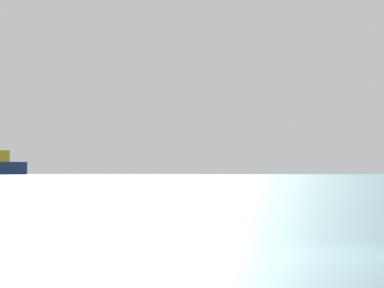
# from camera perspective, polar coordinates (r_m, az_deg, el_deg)

# --- Properties ---
(ground_plane) EXTENTS (4000.00, 4000.00, 0.00)m
(ground_plane) POSITION_cam_1_polar(r_m,az_deg,el_deg) (16.38, 11.68, -7.37)
(ground_plane) COLOR #386066
(distant_headland) EXTENTS (995.82, 412.08, 42.53)m
(distant_headland) POSITION_cam_1_polar(r_m,az_deg,el_deg) (1365.33, 9.91, -1.12)
(distant_headland) COLOR #4C564C
(distant_headland) RESTS_ON ground_plane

